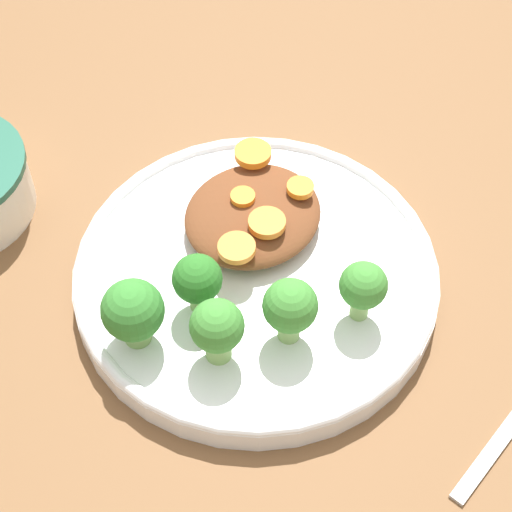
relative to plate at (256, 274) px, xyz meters
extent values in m
plane|color=brown|center=(0.00, 0.00, -0.01)|extent=(4.00, 4.00, 0.00)
cylinder|color=white|center=(0.00, 0.00, 0.00)|extent=(0.26, 0.26, 0.02)
torus|color=white|center=(0.00, 0.00, 0.01)|extent=(0.26, 0.26, 0.01)
ellipsoid|color=brown|center=(-0.03, 0.03, 0.02)|extent=(0.10, 0.10, 0.02)
cylinder|color=#759E51|center=(0.03, -0.07, 0.02)|extent=(0.02, 0.02, 0.03)
sphere|color=#3D8433|center=(0.03, -0.07, 0.04)|extent=(0.04, 0.04, 0.04)
cylinder|color=#7FA85B|center=(-0.01, -0.05, 0.02)|extent=(0.01, 0.01, 0.02)
sphere|color=#286B23|center=(-0.01, -0.05, 0.04)|extent=(0.03, 0.03, 0.03)
cylinder|color=#7FA85B|center=(0.05, -0.02, 0.02)|extent=(0.02, 0.02, 0.03)
sphere|color=#3D8433|center=(0.05, -0.02, 0.04)|extent=(0.04, 0.04, 0.04)
cylinder|color=#7FA85B|center=(0.08, 0.02, 0.02)|extent=(0.01, 0.01, 0.02)
sphere|color=#3D8433|center=(0.08, 0.02, 0.04)|extent=(0.03, 0.03, 0.03)
cylinder|color=#759E51|center=(-0.02, -0.10, 0.02)|extent=(0.02, 0.02, 0.02)
sphere|color=#337A2D|center=(-0.02, -0.10, 0.04)|extent=(0.04, 0.04, 0.04)
cylinder|color=orange|center=(-0.01, 0.02, 0.03)|extent=(0.03, 0.03, 0.01)
cylinder|color=orange|center=(-0.06, 0.06, 0.03)|extent=(0.03, 0.03, 0.01)
cylinder|color=orange|center=(-0.01, -0.01, 0.03)|extent=(0.03, 0.03, 0.01)
cylinder|color=orange|center=(-0.04, 0.03, 0.03)|extent=(0.02, 0.02, 0.00)
cylinder|color=orange|center=(-0.01, 0.06, 0.03)|extent=(0.02, 0.02, 0.01)
camera|label=1|loc=(0.25, -0.26, 0.50)|focal=60.00mm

